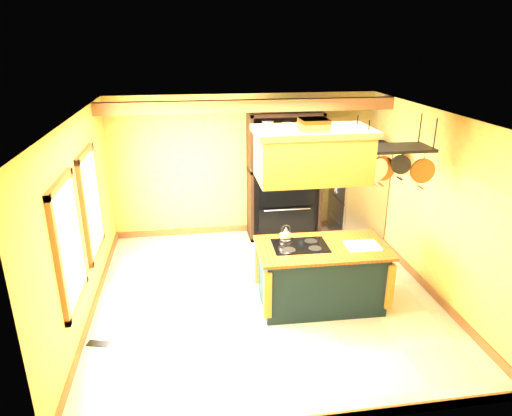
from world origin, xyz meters
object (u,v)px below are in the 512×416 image
object	(u,v)px
refrigerator	(357,192)
pot_rack	(394,157)
range_hood	(312,153)
kitchen_island	(320,275)
hutch	(283,189)

from	to	relation	value
refrigerator	pot_rack	bearing A→B (deg)	-100.74
pot_rack	range_hood	bearing A→B (deg)	180.00
kitchen_island	range_hood	bearing A→B (deg)	-178.58
kitchen_island	range_hood	distance (m)	1.80
range_hood	refrigerator	xyz separation A→B (m)	(1.54, 2.22, -1.35)
kitchen_island	range_hood	size ratio (longest dim) A/B	1.22
kitchen_island	hutch	distance (m)	2.60
pot_rack	refrigerator	xyz separation A→B (m)	(0.42, 2.22, -1.25)
kitchen_island	pot_rack	world-z (taller)	pot_rack
hutch	kitchen_island	bearing A→B (deg)	-89.69
kitchen_island	range_hood	world-z (taller)	range_hood
range_hood	pot_rack	distance (m)	1.12
pot_rack	hutch	bearing A→B (deg)	109.93
pot_rack	refrigerator	distance (m)	2.59
kitchen_island	pot_rack	size ratio (longest dim) A/B	1.68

